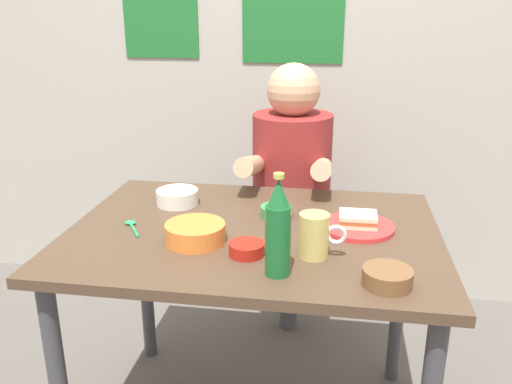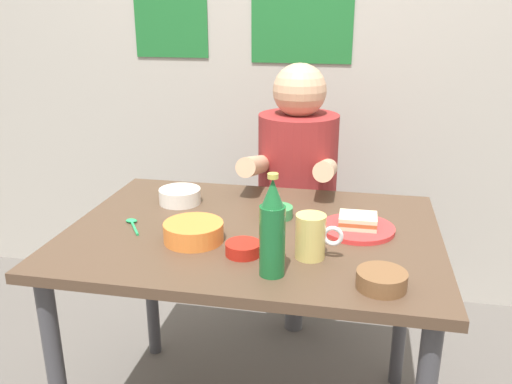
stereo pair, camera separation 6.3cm
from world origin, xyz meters
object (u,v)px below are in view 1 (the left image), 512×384
object	(u,v)px
plate_orange	(357,227)
beer_mug	(315,235)
sandwich	(358,219)
stool	(290,257)
dining_table	(253,257)
person_seated	(292,165)
beer_bottle	(278,230)
sambal_bowl_red	(247,248)

from	to	relation	value
plate_orange	beer_mug	bearing A→B (deg)	-119.82
sandwich	stool	bearing A→B (deg)	113.31
stool	beer_mug	world-z (taller)	beer_mug
stool	dining_table	bearing A→B (deg)	-95.16
stool	plate_orange	size ratio (longest dim) A/B	2.05
person_seated	beer_bottle	distance (m)	0.90
stool	beer_mug	size ratio (longest dim) A/B	3.57
plate_orange	sandwich	distance (m)	0.02
person_seated	sambal_bowl_red	world-z (taller)	person_seated
beer_bottle	sandwich	bearing A→B (deg)	57.55
person_seated	stool	bearing A→B (deg)	90.00
person_seated	plate_orange	size ratio (longest dim) A/B	3.27
dining_table	beer_bottle	distance (m)	0.36
person_seated	sandwich	bearing A→B (deg)	-66.28
stool	beer_bottle	size ratio (longest dim) A/B	1.72
sandwich	beer_bottle	xyz separation A→B (m)	(-0.20, -0.32, 0.09)
sandwich	beer_bottle	size ratio (longest dim) A/B	0.42
person_seated	beer_bottle	size ratio (longest dim) A/B	2.75
plate_orange	sandwich	xyz separation A→B (m)	(0.00, 0.00, 0.02)
dining_table	sandwich	world-z (taller)	sandwich
beer_mug	sandwich	bearing A→B (deg)	60.18
sandwich	beer_mug	size ratio (longest dim) A/B	0.87
plate_orange	sambal_bowl_red	size ratio (longest dim) A/B	2.29
stool	plate_orange	xyz separation A→B (m)	(0.25, -0.58, 0.40)
person_seated	sambal_bowl_red	size ratio (longest dim) A/B	7.49
person_seated	beer_mug	xyz separation A→B (m)	(0.13, -0.78, 0.03)
sandwich	sambal_bowl_red	world-z (taller)	sandwich
stool	sambal_bowl_red	bearing A→B (deg)	-93.31
stool	beer_bottle	bearing A→B (deg)	-86.97
beer_mug	beer_bottle	bearing A→B (deg)	-126.82
stool	sandwich	size ratio (longest dim) A/B	4.09
dining_table	sandwich	size ratio (longest dim) A/B	10.00
stool	beer_bottle	distance (m)	1.04
dining_table	stool	size ratio (longest dim) A/B	2.44
sambal_bowl_red	sandwich	bearing A→B (deg)	37.05
person_seated	sandwich	xyz separation A→B (m)	(0.25, -0.57, 0.01)
plate_orange	beer_bottle	distance (m)	0.39
stool	beer_mug	distance (m)	0.92
beer_bottle	sambal_bowl_red	xyz separation A→B (m)	(-0.09, 0.10, -0.10)
person_seated	plate_orange	world-z (taller)	person_seated
person_seated	sambal_bowl_red	bearing A→B (deg)	-93.36
sandwich	beer_bottle	world-z (taller)	beer_bottle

